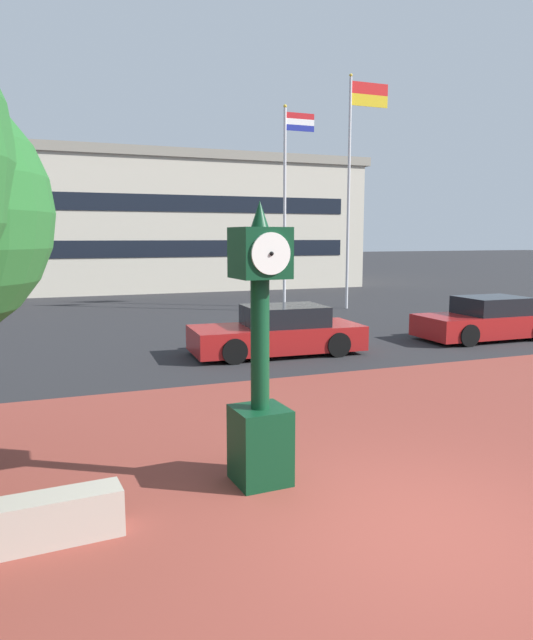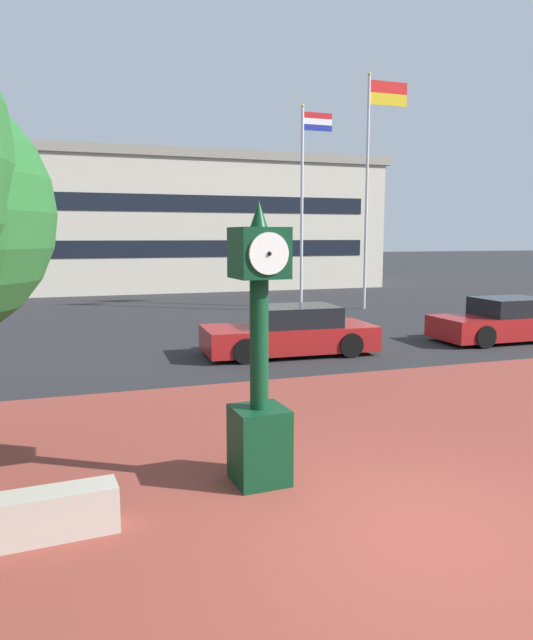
{
  "view_description": "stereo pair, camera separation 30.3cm",
  "coord_description": "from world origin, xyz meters",
  "px_view_note": "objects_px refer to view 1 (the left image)",
  "views": [
    {
      "loc": [
        -3.6,
        -4.88,
        3.09
      ],
      "look_at": [
        -1.0,
        1.96,
        2.04
      ],
      "focal_mm": 32.87,
      "sensor_mm": 36.0,
      "label": 1
    },
    {
      "loc": [
        -3.32,
        -4.98,
        3.09
      ],
      "look_at": [
        -1.0,
        1.96,
        2.04
      ],
      "focal_mm": 32.87,
      "sensor_mm": 36.0,
      "label": 2
    }
  ],
  "objects_px": {
    "flagpole_primary": "(287,197)",
    "car_street_mid": "(278,333)",
    "flagpole_secondary": "(353,172)",
    "street_clock": "(260,370)",
    "car_street_near": "(487,320)",
    "civic_building": "(84,223)"
  },
  "relations": [
    {
      "from": "flagpole_primary",
      "to": "car_street_mid",
      "type": "bearing_deg",
      "value": -114.14
    },
    {
      "from": "flagpole_primary",
      "to": "flagpole_secondary",
      "type": "distance_m",
      "value": 3.21
    },
    {
      "from": "street_clock",
      "to": "flagpole_primary",
      "type": "xyz_separation_m",
      "value": [
        6.92,
        15.64,
        3.21
      ]
    },
    {
      "from": "car_street_near",
      "to": "car_street_mid",
      "type": "bearing_deg",
      "value": 89.36
    },
    {
      "from": "flagpole_primary",
      "to": "civic_building",
      "type": "relative_size",
      "value": 0.25
    },
    {
      "from": "car_street_near",
      "to": "flagpole_secondary",
      "type": "bearing_deg",
      "value": 1.18
    },
    {
      "from": "flagpole_secondary",
      "to": "civic_building",
      "type": "distance_m",
      "value": 18.8
    },
    {
      "from": "street_clock",
      "to": "flagpole_secondary",
      "type": "height_order",
      "value": "flagpole_secondary"
    },
    {
      "from": "street_clock",
      "to": "car_street_mid",
      "type": "height_order",
      "value": "street_clock"
    },
    {
      "from": "street_clock",
      "to": "car_street_near",
      "type": "xyz_separation_m",
      "value": [
        10.04,
        7.37,
        -0.88
      ]
    },
    {
      "from": "car_street_near",
      "to": "flagpole_primary",
      "type": "height_order",
      "value": "flagpole_primary"
    },
    {
      "from": "street_clock",
      "to": "car_street_mid",
      "type": "xyz_separation_m",
      "value": [
        3.27,
        7.5,
        -0.88
      ]
    },
    {
      "from": "car_street_near",
      "to": "flagpole_secondary",
      "type": "distance_m",
      "value": 9.77
    },
    {
      "from": "street_clock",
      "to": "flagpole_secondary",
      "type": "relative_size",
      "value": 0.36
    },
    {
      "from": "street_clock",
      "to": "civic_building",
      "type": "relative_size",
      "value": 0.11
    },
    {
      "from": "car_street_mid",
      "to": "flagpole_primary",
      "type": "relative_size",
      "value": 0.55
    },
    {
      "from": "street_clock",
      "to": "car_street_near",
      "type": "height_order",
      "value": "street_clock"
    },
    {
      "from": "flagpole_primary",
      "to": "flagpole_secondary",
      "type": "bearing_deg",
      "value": 0.0
    },
    {
      "from": "flagpole_primary",
      "to": "flagpole_secondary",
      "type": "relative_size",
      "value": 0.85
    },
    {
      "from": "car_street_near",
      "to": "flagpole_secondary",
      "type": "height_order",
      "value": "flagpole_secondary"
    },
    {
      "from": "flagpole_secondary",
      "to": "civic_building",
      "type": "bearing_deg",
      "value": 122.04
    },
    {
      "from": "car_street_near",
      "to": "flagpole_primary",
      "type": "bearing_deg",
      "value": 21.15
    }
  ]
}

